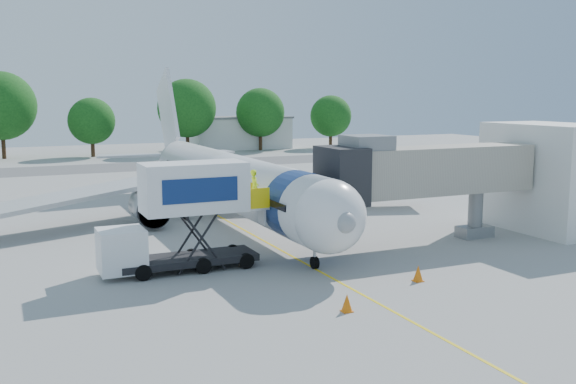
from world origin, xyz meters
name	(u,v)px	position (x,y,z in m)	size (l,w,h in m)	color
ground	(249,233)	(0.00, 0.00, 0.00)	(160.00, 160.00, 0.00)	#9B9B99
guidance_line	(249,233)	(0.00, 0.00, 0.01)	(0.15, 70.00, 0.01)	yellow
taxiway_strip	(128,167)	(0.00, 42.00, 0.00)	(120.00, 10.00, 0.01)	#59595B
aircraft	(228,180)	(0.00, 4.12, 2.95)	(34.17, 37.73, 11.35)	silver
jet_bridge	(417,172)	(7.99, -7.00, 4.34)	(13.90, 3.20, 6.60)	#A69F8E
terminal_stub	(549,177)	(18.50, -7.00, 3.50)	(5.00, 8.00, 7.00)	silver
catering_hiloader	(182,217)	(-6.26, -7.00, 2.76)	(8.50, 2.44, 5.50)	black
ground_tug	(446,273)	(3.94, -15.11, 0.78)	(4.15, 3.11, 1.48)	white
safety_cone_a	(418,274)	(3.51, -13.57, 0.38)	(0.50, 0.50, 0.79)	orange
safety_cone_b	(347,303)	(-1.75, -15.97, 0.36)	(0.48, 0.48, 0.76)	orange
outbuilding_right	(240,132)	(22.00, 62.00, 2.66)	(16.40, 7.40, 5.30)	silver
tree_c	(1,106)	(-13.90, 59.35, 7.34)	(9.48, 9.48, 12.09)	#382314
tree_d	(92,121)	(-2.19, 57.33, 5.13)	(6.64, 6.64, 8.46)	#382314
tree_e	(187,108)	(11.70, 56.89, 6.82)	(8.82, 8.82, 11.24)	#382314
tree_f	(260,113)	(24.01, 57.86, 6.03)	(7.79, 7.79, 9.94)	#382314
tree_g	(331,116)	(36.42, 57.17, 5.32)	(6.88, 6.88, 8.77)	#382314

